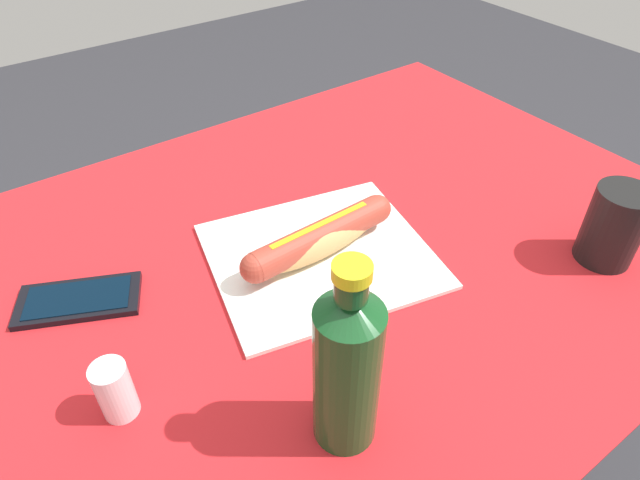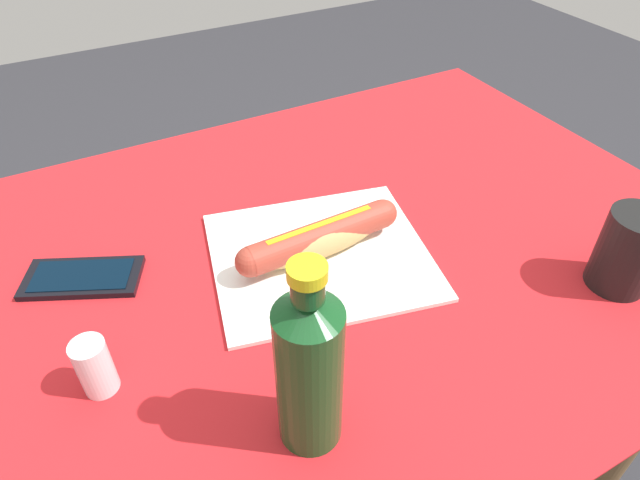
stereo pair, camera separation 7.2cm
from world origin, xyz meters
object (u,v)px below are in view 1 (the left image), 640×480
Objects in this scene: hot_dog at (320,238)px; salt_shaker at (115,390)px; cell_phone at (79,300)px; soda_bottle at (347,368)px; drinking_cup at (614,226)px.

hot_dog is 3.50× the size of salt_shaker.
salt_shaker is at bearing 86.53° from cell_phone.
soda_bottle is at bearing 59.83° from hot_dog.
drinking_cup is at bearing 151.57° from cell_phone.
soda_bottle reaches higher than cell_phone.
drinking_cup is at bearing 166.46° from salt_shaker.
salt_shaker is (0.17, -0.15, -0.06)m from soda_bottle.
soda_bottle is at bearing 0.17° from drinking_cup.
drinking_cup is at bearing -179.83° from soda_bottle.
hot_dog reaches higher than cell_phone.
hot_dog is 1.47× the size of cell_phone.
soda_bottle reaches higher than salt_shaker.
hot_dog is 0.31m from salt_shaker.
soda_bottle is 2.06× the size of drinking_cup.
salt_shaker is (0.30, 0.07, 0.00)m from hot_dog.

